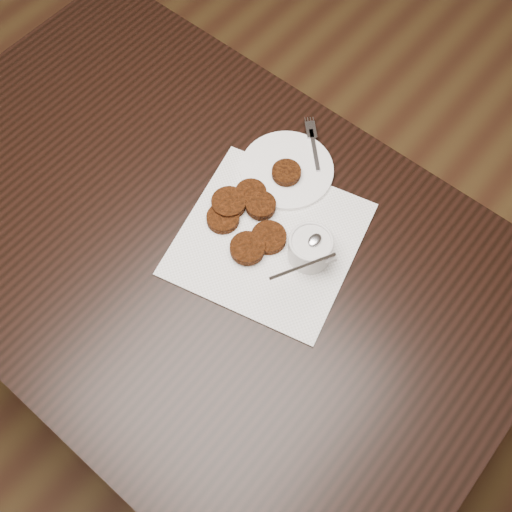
{
  "coord_description": "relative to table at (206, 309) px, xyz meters",
  "views": [
    {
      "loc": [
        0.45,
        -0.29,
        1.79
      ],
      "look_at": [
        0.14,
        0.09,
        0.8
      ],
      "focal_mm": 43.19,
      "sensor_mm": 36.0,
      "label": 1
    }
  ],
  "objects": [
    {
      "name": "table",
      "position": [
        0.0,
        0.0,
        0.0
      ],
      "size": [
        1.3,
        0.84,
        0.75
      ],
      "primitive_type": "cube",
      "color": "black",
      "rests_on": "floor"
    },
    {
      "name": "floor",
      "position": [
        0.0,
        -0.06,
        -0.38
      ],
      "size": [
        4.0,
        4.0,
        0.0
      ],
      "primitive_type": "plane",
      "color": "#53391C",
      "rests_on": "ground"
    },
    {
      "name": "plate_with_patty",
      "position": [
        0.05,
        0.23,
        0.39
      ],
      "size": [
        0.27,
        0.27,
        0.03
      ],
      "primitive_type": null,
      "rotation": [
        0.0,
        0.0,
        -0.78
      ],
      "color": "white",
      "rests_on": "table"
    },
    {
      "name": "patty_cluster",
      "position": [
        0.06,
        0.1,
        0.39
      ],
      "size": [
        0.23,
        0.23,
        0.02
      ],
      "primitive_type": null,
      "rotation": [
        0.0,
        0.0,
        0.05
      ],
      "color": "#61270C",
      "rests_on": "napkin"
    },
    {
      "name": "napkin",
      "position": [
        0.12,
        0.09,
        0.38
      ],
      "size": [
        0.39,
        0.39,
        0.0
      ],
      "primitive_type": "cube",
      "rotation": [
        0.0,
        0.0,
        0.24
      ],
      "color": "white",
      "rests_on": "table"
    },
    {
      "name": "sauce_ramekin",
      "position": [
        0.2,
        0.11,
        0.44
      ],
      "size": [
        0.13,
        0.13,
        0.12
      ],
      "primitive_type": null,
      "rotation": [
        0.0,
        0.0,
        0.28
      ],
      "color": "silver",
      "rests_on": "napkin"
    }
  ]
}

